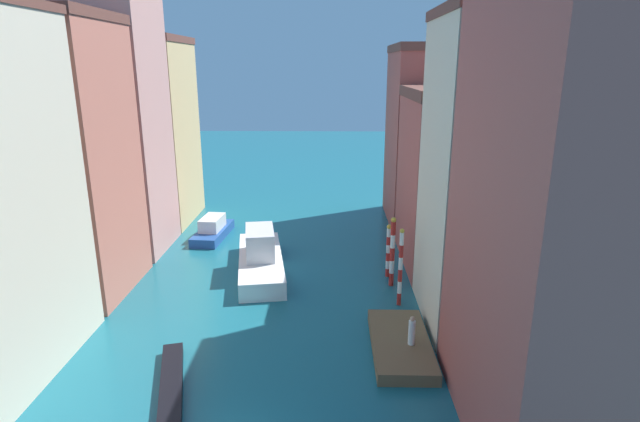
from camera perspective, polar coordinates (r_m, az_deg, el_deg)
name	(u,v)px	position (r m, az deg, el deg)	size (l,w,h in m)	color
ground_plane	(284,245)	(43.26, -4.08, -3.88)	(154.00, 154.00, 0.00)	#196070
building_left_1	(63,159)	(36.39, -26.94, 5.21)	(7.27, 8.20, 17.93)	#C6705B
building_left_2	(112,116)	(43.40, -22.31, 9.83)	(7.27, 7.19, 21.78)	tan
building_left_3	(151,132)	(51.17, -18.50, 8.45)	(7.27, 8.98, 17.30)	#DBB77A
building_right_0	(585,173)	(20.73, 27.62, 3.86)	(7.27, 10.97, 22.03)	#B25147
building_right_1	(495,174)	(30.00, 19.12, 3.92)	(7.27, 8.34, 17.75)	beige
building_right_2	(453,178)	(39.33, 14.78, 3.63)	(7.27, 10.53, 13.22)	#B25147
building_right_3	(428,136)	(49.43, 12.10, 8.25)	(7.27, 10.22, 16.58)	#B25147
waterfront_dock	(401,344)	(28.49, 9.05, -14.57)	(3.05, 6.68, 0.66)	brown
person_on_dock	(412,331)	(27.57, 10.28, -13.17)	(0.36, 0.36, 1.60)	white
mooring_pole_0	(400,267)	(32.30, 9.04, -6.22)	(0.29, 0.29, 5.12)	red
mooring_pole_1	(392,251)	(35.04, 8.14, -4.50)	(0.36, 0.36, 4.95)	red
mooring_pole_2	(388,250)	(36.67, 7.70, -4.37)	(0.34, 0.34, 3.94)	red
vaporetto_white	(260,258)	(37.77, -6.71, -5.24)	(4.71, 10.67, 3.31)	white
gondola_black	(171,395)	(25.56, -16.42, -19.22)	(3.15, 8.22, 0.52)	black
motorboat_0	(213,230)	(45.94, -11.97, -2.06)	(2.74, 6.30, 1.89)	#234C93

